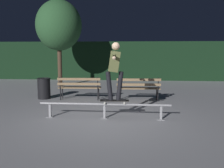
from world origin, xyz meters
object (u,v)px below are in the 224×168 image
(skateboarder, at_px, (115,66))
(park_bench_leftmost, at_px, (79,86))
(grind_rail, at_px, (104,107))
(tree_far_left, at_px, (59,26))
(skateboard, at_px, (114,101))
(park_bench_left_center, at_px, (139,86))
(trash_can, at_px, (44,88))

(skateboarder, height_order, park_bench_leftmost, skateboarder)
(grind_rail, height_order, tree_far_left, tree_far_left)
(skateboard, xyz_separation_m, park_bench_leftmost, (-1.52, 2.58, 0.04))
(grind_rail, distance_m, skateboarder, 1.15)
(park_bench_leftmost, height_order, park_bench_left_center, same)
(grind_rail, bearing_deg, park_bench_left_center, 69.59)
(tree_far_left, height_order, trash_can, tree_far_left)
(park_bench_leftmost, xyz_separation_m, tree_far_left, (-1.84, 3.76, 2.58))
(park_bench_left_center, bearing_deg, trash_can, 178.01)
(skateboarder, xyz_separation_m, trash_can, (-2.94, 2.71, -1.02))
(grind_rail, xyz_separation_m, park_bench_leftmost, (-1.25, 2.58, 0.21))
(park_bench_leftmost, bearing_deg, skateboard, -59.48)
(park_bench_left_center, distance_m, trash_can, 3.63)
(skateboarder, bearing_deg, trash_can, 137.35)
(park_bench_left_center, relative_size, trash_can, 2.02)
(skateboarder, relative_size, trash_can, 1.95)
(grind_rail, height_order, trash_can, trash_can)
(skateboard, relative_size, trash_can, 0.99)
(park_bench_left_center, xyz_separation_m, trash_can, (-3.62, 0.13, -0.12))
(tree_far_left, bearing_deg, grind_rail, -64.07)
(park_bench_left_center, distance_m, tree_far_left, 6.10)
(park_bench_leftmost, bearing_deg, grind_rail, -64.23)
(skateboarder, height_order, trash_can, skateboarder)
(grind_rail, bearing_deg, skateboard, 0.00)
(skateboard, bearing_deg, tree_far_left, 117.91)
(grind_rail, bearing_deg, trash_can, 134.50)
(park_bench_leftmost, relative_size, trash_can, 2.02)
(tree_far_left, relative_size, trash_can, 5.52)
(skateboarder, xyz_separation_m, tree_far_left, (-3.37, 6.35, 1.68))
(skateboarder, relative_size, park_bench_left_center, 0.96)
(trash_can, bearing_deg, tree_far_left, 96.65)
(tree_far_left, bearing_deg, skateboarder, -62.06)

